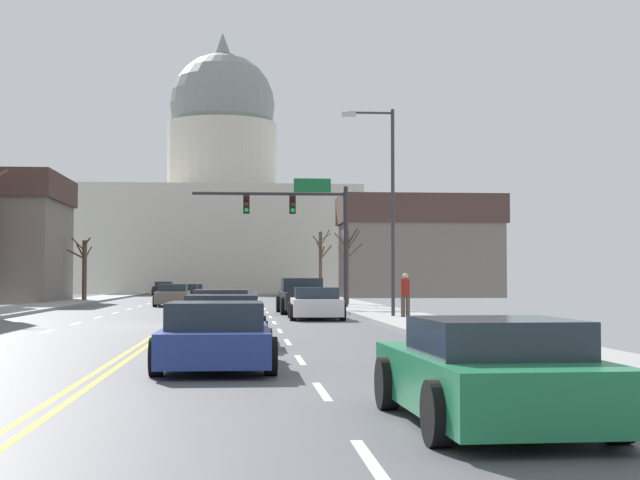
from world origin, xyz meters
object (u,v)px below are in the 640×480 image
at_px(sedan_near_03, 223,321).
at_px(pedestrian_00, 405,293).
at_px(sedan_oncoming_00, 173,296).
at_px(pickup_truck_near_00, 303,297).
at_px(sedan_near_05, 490,374).
at_px(sedan_near_01, 316,304).
at_px(sedan_oncoming_02, 193,291).
at_px(street_lamp_right, 386,194).
at_px(signal_gantry, 302,216).
at_px(sedan_near_04, 216,337).
at_px(sedan_oncoming_01, 186,293).
at_px(sedan_near_02, 221,310).
at_px(sedan_oncoming_03, 164,289).

height_order(sedan_near_03, pedestrian_00, pedestrian_00).
bearing_deg(sedan_oncoming_00, pickup_truck_near_00, -59.51).
bearing_deg(sedan_near_05, sedan_near_01, 89.74).
xyz_separation_m(sedan_near_01, sedan_oncoming_02, (-7.00, 43.34, -0.04)).
relative_size(pickup_truck_near_00, sedan_near_01, 1.32).
bearing_deg(pedestrian_00, sedan_near_05, -97.66).
bearing_deg(sedan_near_03, sedan_near_01, 76.75).
bearing_deg(sedan_near_01, sedan_oncoming_02, 99.18).
bearing_deg(street_lamp_right, signal_gantry, 102.61).
bearing_deg(sedan_near_04, street_lamp_right, 72.95).
relative_size(street_lamp_right, sedan_near_01, 1.90).
bearing_deg(sedan_oncoming_01, sedan_oncoming_00, -90.16).
height_order(sedan_near_04, sedan_oncoming_00, sedan_oncoming_00).
xyz_separation_m(pickup_truck_near_00, sedan_oncoming_01, (-6.70, 22.98, -0.14)).
bearing_deg(sedan_near_02, sedan_near_04, -89.10).
distance_m(pickup_truck_near_00, sedan_oncoming_03, 48.26).
height_order(street_lamp_right, sedan_near_04, street_lamp_right).
relative_size(pickup_truck_near_00, sedan_near_04, 1.27).
xyz_separation_m(sedan_near_05, pedestrian_00, (3.42, 25.44, 0.50)).
bearing_deg(sedan_oncoming_02, sedan_near_01, -80.82).
distance_m(pickup_truck_near_00, sedan_near_03, 20.84).
xyz_separation_m(signal_gantry, sedan_near_02, (-3.66, -18.09, -4.19)).
height_order(signal_gantry, pedestrian_00, signal_gantry).
bearing_deg(pedestrian_00, sedan_oncoming_00, 117.75).
xyz_separation_m(sedan_oncoming_01, sedan_oncoming_02, (-0.20, 13.83, -0.04)).
bearing_deg(sedan_near_03, street_lamp_right, 66.32).
relative_size(pickup_truck_near_00, sedan_near_05, 1.31).
distance_m(signal_gantry, pickup_truck_near_00, 6.28).
relative_size(sedan_near_04, sedan_oncoming_03, 1.02).
distance_m(sedan_near_04, sedan_oncoming_00, 38.09).
xyz_separation_m(signal_gantry, sedan_near_04, (-3.46, -31.27, -4.23)).
distance_m(pickup_truck_near_00, sedan_near_02, 13.75).
bearing_deg(sedan_oncoming_00, street_lamp_right, -62.29).
bearing_deg(sedan_oncoming_02, sedan_near_02, -86.02).
relative_size(street_lamp_right, sedan_oncoming_02, 1.88).
relative_size(sedan_near_05, sedan_oncoming_00, 0.96).
bearing_deg(sedan_oncoming_03, sedan_near_05, -82.80).
height_order(sedan_oncoming_00, sedan_oncoming_01, sedan_oncoming_00).
distance_m(signal_gantry, sedan_near_01, 12.06).
distance_m(sedan_near_02, sedan_oncoming_01, 36.45).
height_order(sedan_near_01, sedan_near_02, sedan_near_01).
bearing_deg(sedan_oncoming_03, sedan_oncoming_00, -84.49).
relative_size(signal_gantry, sedan_oncoming_01, 1.68).
relative_size(sedan_near_01, sedan_oncoming_02, 0.99).
distance_m(sedan_near_02, sedan_near_03, 7.27).
bearing_deg(street_lamp_right, sedan_oncoming_02, 102.59).
height_order(pickup_truck_near_00, sedan_near_01, pickup_truck_near_00).
height_order(street_lamp_right, sedan_oncoming_03, street_lamp_right).
bearing_deg(sedan_oncoming_02, sedan_near_05, -84.40).
distance_m(sedan_near_03, sedan_oncoming_00, 32.21).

